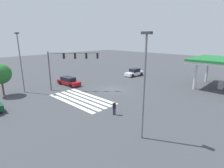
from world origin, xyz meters
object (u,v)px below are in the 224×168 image
car_1 (134,73)px  car_2 (69,81)px  street_light_pole_a (145,79)px  street_light_pole_b (20,58)px  tree_corner_a (0,74)px  traffic_signal_mast (69,61)px  pedestrian (114,108)px

car_1 → car_2: 14.97m
street_light_pole_a → street_light_pole_b: size_ratio=0.97×
car_2 → tree_corner_a: bearing=-105.7°
traffic_signal_mast → car_2: 5.24m
tree_corner_a → car_2: bearing=78.6°
pedestrian → street_light_pole_a: 6.73m
car_1 → street_light_pole_a: bearing=41.7°
traffic_signal_mast → street_light_pole_a: 16.82m
traffic_signal_mast → car_1: size_ratio=1.29×
car_1 → street_light_pole_b: (-5.33, -21.58, 4.59)m
car_2 → traffic_signal_mast: bearing=-32.4°
street_light_pole_a → car_2: bearing=164.3°
street_light_pole_b → tree_corner_a: bearing=-103.9°
car_1 → pedestrian: size_ratio=3.11×
street_light_pole_b → tree_corner_a: street_light_pole_b is taller
tree_corner_a → car_1: bearing=76.1°
traffic_signal_mast → tree_corner_a: traffic_signal_mast is taller
street_light_pole_a → street_light_pole_b: street_light_pole_b is taller
car_2 → street_light_pole_a: bearing=-20.0°
traffic_signal_mast → tree_corner_a: size_ratio=1.32×
street_light_pole_a → street_light_pole_b: bearing=-175.2°
car_1 → pedestrian: car_1 is taller
car_2 → tree_corner_a: size_ratio=1.05×
street_light_pole_b → car_1: bearing=76.1°
car_1 → car_2: bearing=-11.3°
traffic_signal_mast → pedestrian: traffic_signal_mast is taller
street_light_pole_b → tree_corner_a: size_ratio=1.91×
car_2 → tree_corner_a: (-2.00, -9.86, 2.55)m
pedestrian → tree_corner_a: (-16.41, -6.24, 2.38)m
traffic_signal_mast → tree_corner_a: 9.77m
car_1 → tree_corner_a: size_ratio=1.02×
traffic_signal_mast → street_light_pole_b: bearing=-171.9°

